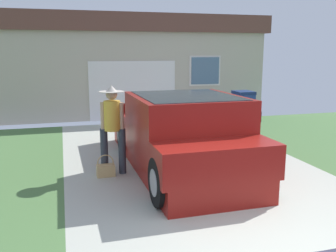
{
  "coord_description": "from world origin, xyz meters",
  "views": [
    {
      "loc": [
        -2.53,
        -3.58,
        2.44
      ],
      "look_at": [
        -0.57,
        3.36,
        0.99
      ],
      "focal_mm": 40.01,
      "sensor_mm": 36.0,
      "label": 1
    }
  ],
  "objects": [
    {
      "name": "pickup_truck",
      "position": [
        -0.23,
        3.5,
        0.73
      ],
      "size": [
        2.22,
        5.28,
        1.6
      ],
      "rotation": [
        0.0,
        0.0,
        3.15
      ],
      "color": "maroon",
      "rests_on": "ground"
    },
    {
      "name": "person_with_hat",
      "position": [
        -1.61,
        3.75,
        1.03
      ],
      "size": [
        0.5,
        0.5,
        1.78
      ],
      "rotation": [
        0.0,
        0.0,
        -0.33
      ],
      "color": "#333842",
      "rests_on": "ground"
    },
    {
      "name": "handbag",
      "position": [
        -1.79,
        3.59,
        0.13
      ],
      "size": [
        0.36,
        0.22,
        0.44
      ],
      "color": "tan",
      "rests_on": "ground"
    },
    {
      "name": "house_with_garage",
      "position": [
        -0.11,
        12.99,
        1.91
      ],
      "size": [
        10.85,
        6.83,
        3.77
      ],
      "color": "#B7B09B",
      "rests_on": "ground"
    },
    {
      "name": "wheeled_trash_bin",
      "position": [
        3.45,
        8.03,
        0.59
      ],
      "size": [
        0.6,
        0.72,
        1.09
      ],
      "color": "navy",
      "rests_on": "ground"
    }
  ]
}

